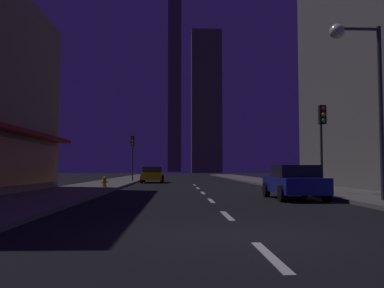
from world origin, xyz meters
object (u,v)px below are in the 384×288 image
Objects in this scene: car_parked_near at (294,182)px; street_lamp_right at (358,68)px; fire_hydrant_far_left at (105,182)px; traffic_light_near_right at (322,129)px; traffic_light_far_left at (133,148)px; car_parked_far at (153,175)px.

car_parked_near is 0.64× the size of street_lamp_right.
street_lamp_right is (11.28, -10.95, 4.61)m from fire_hydrant_far_left.
street_lamp_right reaches higher than traffic_light_near_right.
fire_hydrant_far_left is 13.52m from traffic_light_near_right.
traffic_light_far_left is at bearing 113.60° from car_parked_near.
car_parked_near is 5.27m from street_lamp_right.
car_parked_near is 12.77m from fire_hydrant_far_left.
traffic_light_near_right is (9.10, -18.42, 2.45)m from car_parked_far.
car_parked_far reaches higher than fire_hydrant_far_left.
car_parked_far is at bearing 78.87° from fire_hydrant_far_left.
street_lamp_right is (10.88, -23.25, 1.87)m from traffic_light_far_left.
car_parked_far is at bearing 111.63° from street_lamp_right.
fire_hydrant_far_left is at bearing 149.46° from traffic_light_near_right.
traffic_light_near_right is at bearing -30.54° from fire_hydrant_far_left.
traffic_light_far_left is at bearing 162.42° from car_parked_far.
car_parked_near is 1.00× the size of car_parked_far.
fire_hydrant_far_left is 0.10× the size of street_lamp_right.
traffic_light_near_right is 4.63m from street_lamp_right.
fire_hydrant_far_left is at bearing 138.08° from car_parked_near.
car_parked_far is 1.01× the size of traffic_light_near_right.
traffic_light_far_left is (-1.90, 0.60, 2.45)m from car_parked_far.
car_parked_near is at bearing -70.41° from car_parked_far.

